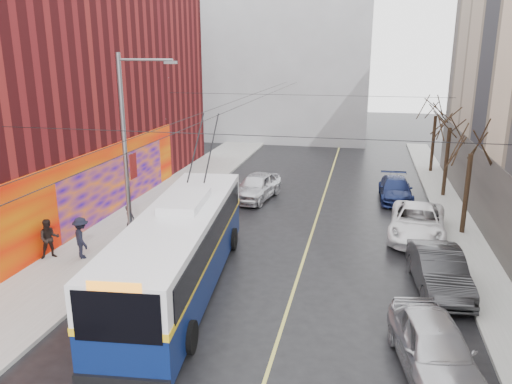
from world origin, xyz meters
TOP-DOWN VIEW (x-y plane):
  - sidewalk_left at (-8.00, 12.00)m, footprint 4.00×60.00m
  - sidewalk_right at (9.00, 12.00)m, footprint 2.00×60.00m
  - lane_line at (1.50, 14.00)m, footprint 0.12×50.00m
  - building_far at (-6.00, 44.99)m, footprint 20.50×12.10m
  - streetlight_pole at (-6.14, 10.00)m, footprint 2.65×0.60m
  - catenary_wires at (-2.54, 14.77)m, footprint 18.00×60.00m
  - tree_near at (9.00, 16.00)m, footprint 3.20×3.20m
  - tree_mid at (9.00, 23.00)m, footprint 3.20×3.20m
  - tree_far at (9.00, 30.00)m, footprint 3.20×3.20m
  - pigeons_flying at (-2.74, 9.73)m, footprint 4.92×2.66m
  - trolleybus at (-2.85, 7.24)m, footprint 4.07×13.10m
  - parked_car_a at (6.18, 3.76)m, footprint 2.77×5.14m
  - parked_car_b at (7.00, 9.33)m, footprint 2.17×5.06m
  - parked_car_c at (6.70, 15.16)m, footprint 3.21×5.97m
  - parked_car_d at (5.96, 21.70)m, footprint 2.08×4.84m
  - following_car at (-2.63, 20.01)m, footprint 2.78×5.17m
  - pedestrian_a at (-7.17, 11.72)m, footprint 0.45×0.63m
  - pedestrian_b at (-9.50, 8.56)m, footprint 1.11×1.07m
  - pedestrian_c at (-8.11, 8.88)m, footprint 1.34×1.35m

SIDE VIEW (x-z plane):
  - lane_line at x=1.50m, z-range 0.00..0.01m
  - sidewalk_left at x=-8.00m, z-range 0.00..0.15m
  - sidewalk_right at x=9.00m, z-range 0.00..0.15m
  - parked_car_d at x=5.96m, z-range 0.00..1.39m
  - parked_car_c at x=6.70m, z-range 0.00..1.59m
  - parked_car_b at x=7.00m, z-range 0.00..1.62m
  - parked_car_a at x=6.18m, z-range 0.00..1.66m
  - following_car at x=-2.63m, z-range 0.00..1.67m
  - pedestrian_a at x=-7.17m, z-range 0.15..1.79m
  - pedestrian_b at x=-9.50m, z-range 0.15..1.95m
  - pedestrian_c at x=-8.11m, z-range 0.15..2.03m
  - trolleybus at x=-2.85m, z-range -1.36..4.77m
  - streetlight_pole at x=-6.14m, z-range 0.35..9.35m
  - tree_near at x=9.00m, z-range 1.78..8.18m
  - tree_far at x=9.00m, z-range 1.86..8.43m
  - tree_mid at x=9.00m, z-range 1.91..8.59m
  - catenary_wires at x=-2.54m, z-range 6.13..6.36m
  - pigeons_flying at x=-2.74m, z-range 6.35..8.34m
  - building_far at x=-6.00m, z-range 0.02..18.02m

